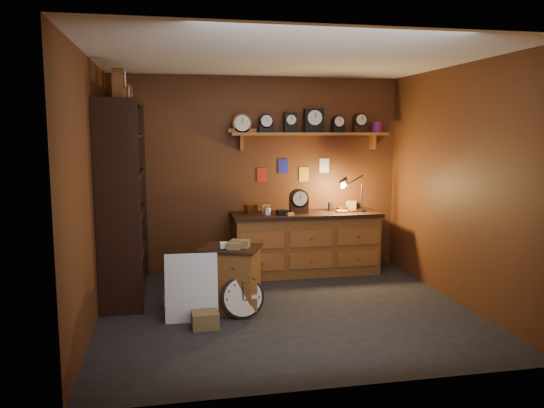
{
  "coord_description": "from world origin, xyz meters",
  "views": [
    {
      "loc": [
        -1.24,
        -5.47,
        1.96
      ],
      "look_at": [
        -0.09,
        0.35,
        1.14
      ],
      "focal_mm": 35.0,
      "sensor_mm": 36.0,
      "label": 1
    }
  ],
  "objects_px": {
    "shelving_unit": "(121,191)",
    "low_cabinet": "(230,276)",
    "big_round_clock": "(243,297)",
    "workbench": "(306,240)"
  },
  "relations": [
    {
      "from": "shelving_unit",
      "to": "low_cabinet",
      "type": "relative_size",
      "value": 3.24
    },
    {
      "from": "big_round_clock",
      "to": "workbench",
      "type": "bearing_deg",
      "value": 55.27
    },
    {
      "from": "workbench",
      "to": "big_round_clock",
      "type": "xyz_separation_m",
      "value": [
        -1.11,
        -1.59,
        -0.25
      ]
    },
    {
      "from": "low_cabinet",
      "to": "big_round_clock",
      "type": "distance_m",
      "value": 0.33
    },
    {
      "from": "low_cabinet",
      "to": "big_round_clock",
      "type": "height_order",
      "value": "low_cabinet"
    },
    {
      "from": "shelving_unit",
      "to": "low_cabinet",
      "type": "distance_m",
      "value": 1.69
    },
    {
      "from": "workbench",
      "to": "shelving_unit",
      "type": "bearing_deg",
      "value": -168.34
    },
    {
      "from": "shelving_unit",
      "to": "low_cabinet",
      "type": "height_order",
      "value": "shelving_unit"
    },
    {
      "from": "low_cabinet",
      "to": "workbench",
      "type": "bearing_deg",
      "value": 69.69
    },
    {
      "from": "workbench",
      "to": "low_cabinet",
      "type": "bearing_deg",
      "value": -132.2
    }
  ]
}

